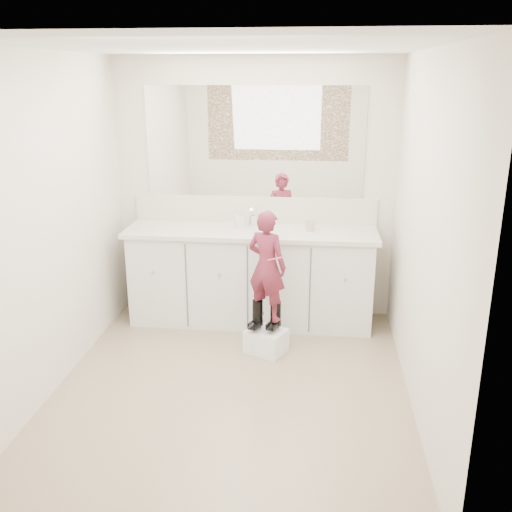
# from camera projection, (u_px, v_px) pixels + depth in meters

# --- Properties ---
(floor) EXTENTS (3.00, 3.00, 0.00)m
(floor) POSITION_uv_depth(u_px,v_px,m) (232.00, 387.00, 4.27)
(floor) COLOR #806854
(floor) RESTS_ON ground
(ceiling) EXTENTS (3.00, 3.00, 0.00)m
(ceiling) POSITION_uv_depth(u_px,v_px,m) (227.00, 46.00, 3.54)
(ceiling) COLOR white
(ceiling) RESTS_ON wall_back
(wall_back) EXTENTS (2.60, 0.00, 2.60)m
(wall_back) POSITION_uv_depth(u_px,v_px,m) (254.00, 190.00, 5.32)
(wall_back) COLOR beige
(wall_back) RESTS_ON floor
(wall_front) EXTENTS (2.60, 0.00, 2.60)m
(wall_front) POSITION_uv_depth(u_px,v_px,m) (177.00, 323.00, 2.48)
(wall_front) COLOR beige
(wall_front) RESTS_ON floor
(wall_left) EXTENTS (0.00, 3.00, 3.00)m
(wall_left) POSITION_uv_depth(u_px,v_px,m) (49.00, 227.00, 4.04)
(wall_left) COLOR beige
(wall_left) RESTS_ON floor
(wall_right) EXTENTS (0.00, 3.00, 3.00)m
(wall_right) POSITION_uv_depth(u_px,v_px,m) (424.00, 238.00, 3.77)
(wall_right) COLOR beige
(wall_right) RESTS_ON floor
(vanity_cabinet) EXTENTS (2.20, 0.55, 0.85)m
(vanity_cabinet) POSITION_uv_depth(u_px,v_px,m) (251.00, 278.00, 5.30)
(vanity_cabinet) COLOR silver
(vanity_cabinet) RESTS_ON floor
(countertop) EXTENTS (2.28, 0.58, 0.04)m
(countertop) POSITION_uv_depth(u_px,v_px,m) (251.00, 232.00, 5.15)
(countertop) COLOR beige
(countertop) RESTS_ON vanity_cabinet
(backsplash) EXTENTS (2.28, 0.03, 0.25)m
(backsplash) POSITION_uv_depth(u_px,v_px,m) (254.00, 210.00, 5.37)
(backsplash) COLOR beige
(backsplash) RESTS_ON countertop
(mirror) EXTENTS (2.00, 0.02, 1.00)m
(mirror) POSITION_uv_depth(u_px,v_px,m) (254.00, 142.00, 5.18)
(mirror) COLOR white
(mirror) RESTS_ON wall_back
(dot_panel) EXTENTS (2.00, 0.01, 1.20)m
(dot_panel) POSITION_uv_depth(u_px,v_px,m) (173.00, 223.00, 2.36)
(dot_panel) COLOR #472819
(dot_panel) RESTS_ON wall_front
(faucet) EXTENTS (0.08, 0.08, 0.10)m
(faucet) POSITION_uv_depth(u_px,v_px,m) (253.00, 220.00, 5.28)
(faucet) COLOR silver
(faucet) RESTS_ON countertop
(cup) EXTENTS (0.13, 0.13, 0.09)m
(cup) POSITION_uv_depth(u_px,v_px,m) (310.00, 226.00, 5.11)
(cup) COLOR beige
(cup) RESTS_ON countertop
(soap_bottle) EXTENTS (0.09, 0.09, 0.17)m
(soap_bottle) POSITION_uv_depth(u_px,v_px,m) (239.00, 219.00, 5.21)
(soap_bottle) COLOR beige
(soap_bottle) RESTS_ON countertop
(step_stool) EXTENTS (0.39, 0.36, 0.20)m
(step_stool) POSITION_uv_depth(u_px,v_px,m) (266.00, 341.00, 4.78)
(step_stool) COLOR white
(step_stool) RESTS_ON floor
(boot_left) EXTENTS (0.16, 0.19, 0.26)m
(boot_left) POSITION_uv_depth(u_px,v_px,m) (258.00, 315.00, 4.74)
(boot_left) COLOR black
(boot_left) RESTS_ON step_stool
(boot_right) EXTENTS (0.16, 0.19, 0.26)m
(boot_right) POSITION_uv_depth(u_px,v_px,m) (276.00, 316.00, 4.72)
(boot_right) COLOR black
(boot_right) RESTS_ON step_stool
(toddler) EXTENTS (0.40, 0.34, 0.92)m
(toddler) POSITION_uv_depth(u_px,v_px,m) (267.00, 266.00, 4.60)
(toddler) COLOR #B1365B
(toddler) RESTS_ON step_stool
(toothbrush) EXTENTS (0.13, 0.07, 0.06)m
(toothbrush) POSITION_uv_depth(u_px,v_px,m) (275.00, 259.00, 4.49)
(toothbrush) COLOR #E95A86
(toothbrush) RESTS_ON toddler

